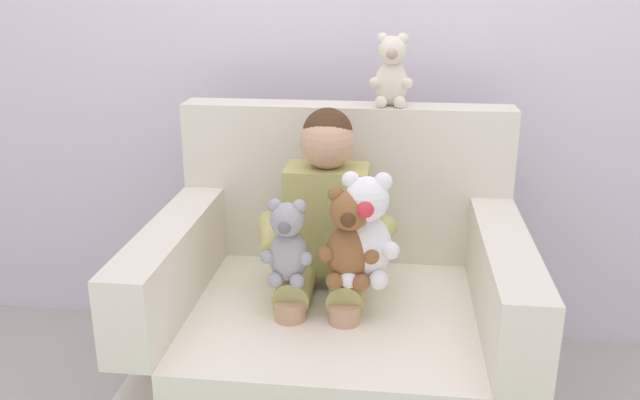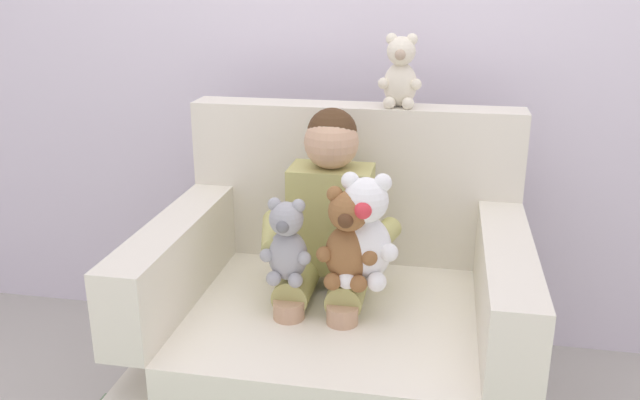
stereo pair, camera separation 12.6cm
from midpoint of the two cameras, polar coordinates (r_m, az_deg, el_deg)
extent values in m
cube|color=silver|center=(2.55, 5.72, 16.08)|extent=(6.00, 0.10, 2.60)
cube|color=silver|center=(2.23, 3.00, -15.30)|extent=(1.13, 0.91, 0.33)
cube|color=white|center=(2.05, 2.83, -11.16)|extent=(0.85, 0.77, 0.12)
cube|color=silver|center=(2.34, 4.54, 1.52)|extent=(1.13, 0.14, 0.55)
cube|color=silver|center=(2.09, -10.72, -5.24)|extent=(0.14, 0.77, 0.25)
cube|color=silver|center=(1.97, 17.43, -7.29)|extent=(0.14, 0.77, 0.25)
cube|color=tan|center=(2.13, 2.65, -1.60)|extent=(0.26, 0.16, 0.34)
sphere|color=tan|center=(2.05, 2.76, 4.98)|extent=(0.17, 0.17, 0.17)
sphere|color=#472D19|center=(2.06, 2.81, 5.74)|extent=(0.16, 0.16, 0.16)
cylinder|color=tan|center=(2.09, -0.13, -7.06)|extent=(0.11, 0.26, 0.11)
cylinder|color=tan|center=(2.05, -0.83, -12.41)|extent=(0.09, 0.09, 0.30)
cylinder|color=tan|center=(2.07, 4.27, -7.41)|extent=(0.11, 0.26, 0.11)
cylinder|color=tan|center=(2.02, 3.73, -12.83)|extent=(0.09, 0.09, 0.30)
cylinder|color=tan|center=(2.05, -2.28, -2.98)|extent=(0.13, 0.27, 0.07)
cylinder|color=tan|center=(2.01, 6.68, -3.60)|extent=(0.13, 0.27, 0.07)
ellipsoid|color=#9E9EA3|center=(1.95, -0.93, -4.77)|extent=(0.12, 0.10, 0.15)
sphere|color=#9E9EA3|center=(1.89, -1.01, -1.65)|extent=(0.10, 0.10, 0.10)
sphere|color=slate|center=(1.85, -1.29, -2.34)|extent=(0.04, 0.04, 0.04)
sphere|color=#9E9EA3|center=(1.89, -2.02, -0.39)|extent=(0.04, 0.04, 0.04)
sphere|color=#9E9EA3|center=(1.93, -2.74, -4.78)|extent=(0.04, 0.04, 0.04)
sphere|color=#9E9EA3|center=(1.94, -2.13, -6.77)|extent=(0.04, 0.04, 0.04)
sphere|color=#9E9EA3|center=(1.88, 0.06, -0.52)|extent=(0.04, 0.04, 0.04)
sphere|color=#9E9EA3|center=(1.91, 0.55, -5.04)|extent=(0.04, 0.04, 0.04)
sphere|color=#9E9EA3|center=(1.92, -0.24, -6.93)|extent=(0.04, 0.04, 0.04)
ellipsoid|color=white|center=(1.94, 5.76, -4.19)|extent=(0.15, 0.13, 0.20)
sphere|color=white|center=(1.87, 5.87, -0.04)|extent=(0.13, 0.13, 0.13)
sphere|color=#DB333D|center=(1.82, 5.69, -0.91)|extent=(0.05, 0.05, 0.05)
sphere|color=white|center=(1.87, 4.55, 1.63)|extent=(0.05, 0.05, 0.05)
sphere|color=white|center=(1.91, 3.46, -4.22)|extent=(0.05, 0.05, 0.05)
sphere|color=white|center=(1.92, 4.25, -6.83)|extent=(0.06, 0.06, 0.06)
sphere|color=white|center=(1.86, 7.34, 1.46)|extent=(0.05, 0.05, 0.05)
sphere|color=white|center=(1.90, 7.87, -4.51)|extent=(0.05, 0.05, 0.05)
sphere|color=white|center=(1.91, 6.79, -7.01)|extent=(0.06, 0.06, 0.06)
ellipsoid|color=brown|center=(1.93, 4.34, -4.67)|extent=(0.14, 0.12, 0.18)
sphere|color=brown|center=(1.87, 4.40, -0.99)|extent=(0.12, 0.12, 0.12)
sphere|color=#4C2D19|center=(1.82, 4.20, -1.79)|extent=(0.04, 0.04, 0.04)
sphere|color=brown|center=(1.86, 3.21, 0.49)|extent=(0.05, 0.05, 0.05)
sphere|color=brown|center=(1.90, 2.27, -4.70)|extent=(0.05, 0.05, 0.05)
sphere|color=brown|center=(1.91, 2.98, -7.03)|extent=(0.05, 0.05, 0.05)
sphere|color=brown|center=(1.85, 5.70, 0.34)|extent=(0.05, 0.05, 0.05)
sphere|color=brown|center=(1.89, 6.19, -4.97)|extent=(0.05, 0.05, 0.05)
sphere|color=brown|center=(1.90, 5.24, -7.19)|extent=(0.05, 0.05, 0.05)
ellipsoid|color=silver|center=(2.25, 8.52, 9.75)|extent=(0.11, 0.09, 0.15)
sphere|color=silver|center=(2.22, 8.65, 12.51)|extent=(0.09, 0.09, 0.09)
sphere|color=tan|center=(2.18, 8.58, 12.21)|extent=(0.04, 0.04, 0.04)
sphere|color=silver|center=(2.23, 7.83, 13.53)|extent=(0.04, 0.04, 0.04)
sphere|color=silver|center=(2.22, 7.11, 9.90)|extent=(0.04, 0.04, 0.04)
sphere|color=silver|center=(2.22, 7.60, 8.25)|extent=(0.04, 0.04, 0.04)
sphere|color=silver|center=(2.22, 9.57, 13.44)|extent=(0.04, 0.04, 0.04)
sphere|color=silver|center=(2.22, 9.87, 9.75)|extent=(0.04, 0.04, 0.04)
sphere|color=silver|center=(2.21, 9.19, 8.17)|extent=(0.04, 0.04, 0.04)
camera|label=1|loc=(0.06, -88.10, 0.65)|focal=37.31mm
camera|label=2|loc=(0.06, 91.90, -0.65)|focal=37.31mm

